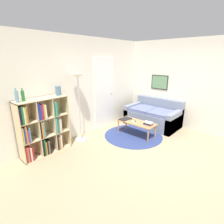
% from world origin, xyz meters
% --- Properties ---
extents(ground_plane, '(14.00, 14.00, 0.00)m').
position_xyz_m(ground_plane, '(0.00, 0.00, 0.00)').
color(ground_plane, tan).
extents(wall_back, '(7.31, 0.11, 2.60)m').
position_xyz_m(wall_back, '(0.03, 2.35, 1.29)').
color(wall_back, silver).
rests_on(wall_back, ground_plane).
extents(wall_right, '(0.08, 5.33, 2.60)m').
position_xyz_m(wall_right, '(2.18, 1.17, 1.30)').
color(wall_right, silver).
rests_on(wall_right, ground_plane).
extents(rug, '(1.59, 1.59, 0.01)m').
position_xyz_m(rug, '(0.62, 1.20, 0.00)').
color(rug, navy).
rests_on(rug, ground_plane).
extents(bookshelf, '(1.09, 0.34, 1.26)m').
position_xyz_m(bookshelf, '(-1.50, 2.14, 0.61)').
color(bookshelf, beige).
rests_on(bookshelf, ground_plane).
extents(floor_lamp, '(0.32, 0.32, 1.71)m').
position_xyz_m(floor_lamp, '(-0.52, 2.07, 1.41)').
color(floor_lamp, '#B7B7BC').
rests_on(floor_lamp, ground_plane).
extents(couch, '(0.95, 1.60, 0.82)m').
position_xyz_m(couch, '(1.73, 1.21, 0.29)').
color(couch, gray).
rests_on(couch, ground_plane).
extents(coffee_table, '(0.45, 1.05, 0.39)m').
position_xyz_m(coffee_table, '(0.69, 1.16, 0.35)').
color(coffee_table, '#AD7F51').
rests_on(coffee_table, ground_plane).
extents(laptop, '(0.34, 0.24, 0.02)m').
position_xyz_m(laptop, '(0.65, 1.52, 0.40)').
color(laptop, black).
rests_on(laptop, coffee_table).
extents(bowl, '(0.11, 0.11, 0.05)m').
position_xyz_m(bowl, '(0.57, 1.21, 0.42)').
color(bowl, '#9ED193').
rests_on(bowl, coffee_table).
extents(book_stack_on_table, '(0.15, 0.23, 0.08)m').
position_xyz_m(book_stack_on_table, '(0.70, 0.80, 0.44)').
color(book_stack_on_table, orange).
rests_on(book_stack_on_table, coffee_table).
extents(remote, '(0.05, 0.16, 0.02)m').
position_xyz_m(remote, '(0.69, 1.27, 0.40)').
color(remote, black).
rests_on(remote, coffee_table).
extents(bottle_left, '(0.07, 0.07, 0.28)m').
position_xyz_m(bottle_left, '(-1.90, 2.12, 1.38)').
color(bottle_left, '#6B93A3').
rests_on(bottle_left, bookshelf).
extents(bottle_middle, '(0.06, 0.06, 0.25)m').
position_xyz_m(bottle_middle, '(-1.78, 2.15, 1.36)').
color(bottle_middle, '#236633').
rests_on(bottle_middle, bookshelf).
extents(vase_on_shelf, '(0.12, 0.12, 0.21)m').
position_xyz_m(vase_on_shelf, '(-1.02, 2.14, 1.36)').
color(vase_on_shelf, slate).
rests_on(vase_on_shelf, bookshelf).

